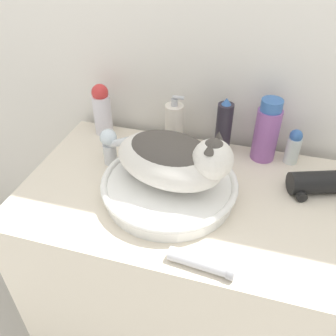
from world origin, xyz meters
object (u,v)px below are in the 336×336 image
Objects in this scene: lotion_bottle_white at (102,109)px; hair_dryer at (317,183)px; cat at (174,158)px; soap_pump_bottle at (174,124)px; hairspray_can_black at (224,127)px; cream_tube at (202,263)px; deodorant_stick at (293,146)px; faucet at (111,145)px; mouthwash_bottle at (267,131)px.

lotion_bottle_white is 0.76m from hair_dryer.
cat is at bearing -38.26° from lotion_bottle_white.
lotion_bottle_white reaches higher than soap_pump_bottle.
soap_pump_bottle is 0.17m from hairspray_can_black.
hair_dryer is (0.48, -0.13, -0.05)m from soap_pump_bottle.
cat is 2.12× the size of cream_tube.
cat is 1.83× the size of lotion_bottle_white.
deodorant_stick is at bearing 51.14° from cat.
lotion_bottle_white reaches higher than faucet.
faucet reaches higher than deodorant_stick.
lotion_bottle_white is at bearing 153.29° from cat.
hair_dryer is at bearing -23.89° from hairspray_can_black.
lotion_bottle_white is (-0.44, 0.00, 0.00)m from hairspray_can_black.
hairspray_can_black is at bearing -180.00° from deodorant_stick.
hairspray_can_black reaches higher than cream_tube.
cat is at bearing 120.09° from cream_tube.
faucet is at bearing -58.13° from lotion_bottle_white.
faucet is 0.38m from hairspray_can_black.
deodorant_stick is 0.54m from cream_tube.
hair_dryer is at bearing -61.50° from deodorant_stick.
deodorant_stick reaches higher than hair_dryer.
faucet is 0.66× the size of mouthwash_bottle.
lotion_bottle_white reaches higher than deodorant_stick.
faucet is 0.71× the size of hairspray_can_black.
deodorant_stick is at bearing 98.82° from hair_dryer.
hair_dryer is (0.75, -0.13, -0.06)m from lotion_bottle_white.
lotion_bottle_white is at bearing 180.00° from soap_pump_bottle.
hairspray_can_black is 0.34m from hair_dryer.
deodorant_stick is 0.74× the size of cream_tube.
cat reaches higher than deodorant_stick.
mouthwash_bottle is 0.58m from lotion_bottle_white.
lotion_bottle_white is at bearing 133.60° from cream_tube.
soap_pump_bottle reaches higher than faucet.
cat is 1.80× the size of hair_dryer.
soap_pump_bottle is at bearing 180.00° from mouthwash_bottle.
deodorant_stick is 0.57× the size of mouthwash_bottle.
cream_tube is (-0.20, -0.50, -0.04)m from deodorant_stick.
soap_pump_bottle is at bearing 70.49° from faucet.
hair_dryer is at bearing -10.24° from lotion_bottle_white.
hairspray_can_black is at bearing 81.80° from cat.
cream_tube is (0.04, -0.50, -0.08)m from hairspray_can_black.
mouthwash_bottle is 0.52m from cream_tube.
faucet is at bearing -162.72° from deodorant_stick.
cat reaches higher than cream_tube.
cat is 2.47× the size of faucet.
cat is 0.29m from cream_tube.
faucet is 0.24m from soap_pump_bottle.
deodorant_stick is 0.63× the size of hair_dryer.
deodorant_stick is at bearing 0.00° from hairspray_can_black.
hairspray_can_black is 0.14m from mouthwash_bottle.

